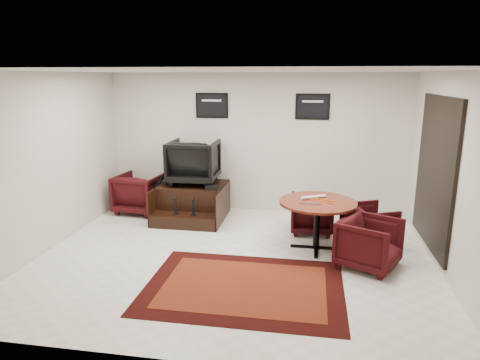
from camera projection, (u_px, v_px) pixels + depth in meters
name	position (u px, v px, depth m)	size (l,w,h in m)	color
ground	(234.00, 258.00, 6.58)	(6.00, 6.00, 0.00)	white
room_shell	(263.00, 143.00, 6.21)	(6.02, 5.02, 2.81)	silver
area_rug	(244.00, 286.00, 5.68)	(2.61, 1.96, 0.01)	black
shine_podium	(193.00, 202.00, 8.41)	(1.29, 1.33, 0.66)	black
shine_chair	(194.00, 160.00, 8.35)	(0.92, 0.86, 0.95)	black
shoes_pair	(170.00, 182.00, 8.35)	(0.28, 0.31, 0.10)	black
polish_kit	(212.00, 187.00, 7.98)	(0.24, 0.16, 0.08)	black
umbrella_black	(153.00, 198.00, 8.40)	(0.30, 0.11, 0.80)	black
umbrella_hooked	(156.00, 195.00, 8.46)	(0.32, 0.12, 0.87)	black
armchair_side	(139.00, 191.00, 8.72)	(0.85, 0.80, 0.87)	black
meeting_table	(318.00, 207.00, 6.78)	(1.22, 1.22, 0.80)	#49120A
table_chair_back	(312.00, 212.00, 7.62)	(0.72, 0.67, 0.74)	black
table_chair_window	(369.00, 223.00, 7.06)	(0.71, 0.67, 0.73)	black
table_chair_corner	(369.00, 241.00, 6.18)	(0.78, 0.73, 0.81)	black
paper_roll	(313.00, 197.00, 6.90)	(0.05, 0.05, 0.42)	white
table_clutter	(320.00, 201.00, 6.75)	(0.56, 0.37, 0.01)	orange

